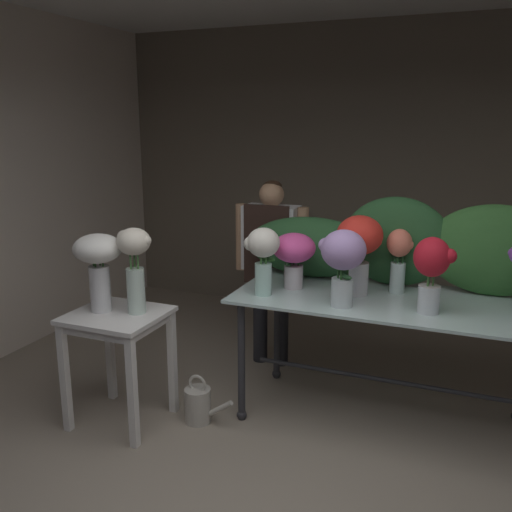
{
  "coord_description": "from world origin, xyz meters",
  "views": [
    {
      "loc": [
        0.85,
        -1.96,
        2.01
      ],
      "look_at": [
        -0.42,
        1.16,
        1.19
      ],
      "focal_mm": 39.38,
      "sensor_mm": 36.0,
      "label": 1
    }
  ],
  "objects_px": {
    "vase_coral_lilies": "(399,256)",
    "vase_white_roses_tall": "(98,260)",
    "vase_crimson_hydrangea": "(431,268)",
    "watering_can": "(199,404)",
    "display_table_glass": "(384,318)",
    "vase_lilac_ranunculus": "(343,258)",
    "florist": "(271,253)",
    "side_table_white": "(118,330)",
    "vase_cream_lisianthus_tall": "(134,262)",
    "vase_fuchsia_stock": "(294,253)",
    "vase_scarlet_roses": "(360,244)",
    "vase_ivory_dahlias": "(263,253)"
  },
  "relations": [
    {
      "from": "vase_coral_lilies",
      "to": "vase_white_roses_tall",
      "type": "relative_size",
      "value": 0.84
    },
    {
      "from": "vase_coral_lilies",
      "to": "vase_white_roses_tall",
      "type": "bearing_deg",
      "value": -155.48
    },
    {
      "from": "vase_crimson_hydrangea",
      "to": "vase_scarlet_roses",
      "type": "bearing_deg",
      "value": 156.61
    },
    {
      "from": "vase_coral_lilies",
      "to": "vase_cream_lisianthus_tall",
      "type": "bearing_deg",
      "value": -153.82
    },
    {
      "from": "vase_coral_lilies",
      "to": "display_table_glass",
      "type": "bearing_deg",
      "value": -107.84
    },
    {
      "from": "florist",
      "to": "watering_can",
      "type": "bearing_deg",
      "value": -95.67
    },
    {
      "from": "side_table_white",
      "to": "vase_coral_lilies",
      "type": "xyz_separation_m",
      "value": [
        1.68,
        0.82,
        0.48
      ]
    },
    {
      "from": "vase_ivory_dahlias",
      "to": "vase_crimson_hydrangea",
      "type": "bearing_deg",
      "value": 2.05
    },
    {
      "from": "vase_lilac_ranunculus",
      "to": "vase_fuchsia_stock",
      "type": "relative_size",
      "value": 1.26
    },
    {
      "from": "vase_crimson_hydrangea",
      "to": "vase_fuchsia_stock",
      "type": "xyz_separation_m",
      "value": [
        -0.92,
        0.18,
        -0.03
      ]
    },
    {
      "from": "side_table_white",
      "to": "vase_ivory_dahlias",
      "type": "xyz_separation_m",
      "value": [
        0.86,
        0.44,
        0.51
      ]
    },
    {
      "from": "vase_crimson_hydrangea",
      "to": "florist",
      "type": "bearing_deg",
      "value": 148.98
    },
    {
      "from": "vase_lilac_ranunculus",
      "to": "watering_can",
      "type": "relative_size",
      "value": 1.38
    },
    {
      "from": "side_table_white",
      "to": "vase_crimson_hydrangea",
      "type": "xyz_separation_m",
      "value": [
        1.92,
        0.48,
        0.5
      ]
    },
    {
      "from": "vase_lilac_ranunculus",
      "to": "vase_scarlet_roses",
      "type": "bearing_deg",
      "value": 81.07
    },
    {
      "from": "display_table_glass",
      "to": "side_table_white",
      "type": "distance_m",
      "value": 1.76
    },
    {
      "from": "vase_lilac_ranunculus",
      "to": "display_table_glass",
      "type": "bearing_deg",
      "value": 48.45
    },
    {
      "from": "vase_coral_lilies",
      "to": "vase_white_roses_tall",
      "type": "height_order",
      "value": "vase_coral_lilies"
    },
    {
      "from": "florist",
      "to": "side_table_white",
      "type": "bearing_deg",
      "value": -115.3
    },
    {
      "from": "display_table_glass",
      "to": "vase_lilac_ranunculus",
      "type": "bearing_deg",
      "value": -131.55
    },
    {
      "from": "vase_cream_lisianthus_tall",
      "to": "display_table_glass",
      "type": "bearing_deg",
      "value": 22.04
    },
    {
      "from": "vase_fuchsia_stock",
      "to": "vase_crimson_hydrangea",
      "type": "bearing_deg",
      "value": -11.27
    },
    {
      "from": "side_table_white",
      "to": "vase_white_roses_tall",
      "type": "relative_size",
      "value": 1.5
    },
    {
      "from": "florist",
      "to": "vase_scarlet_roses",
      "type": "height_order",
      "value": "florist"
    },
    {
      "from": "display_table_glass",
      "to": "vase_ivory_dahlias",
      "type": "distance_m",
      "value": 0.91
    },
    {
      "from": "vase_white_roses_tall",
      "to": "watering_can",
      "type": "height_order",
      "value": "vase_white_roses_tall"
    },
    {
      "from": "vase_scarlet_roses",
      "to": "vase_cream_lisianthus_tall",
      "type": "relative_size",
      "value": 0.94
    },
    {
      "from": "display_table_glass",
      "to": "watering_can",
      "type": "bearing_deg",
      "value": -156.69
    },
    {
      "from": "vase_white_roses_tall",
      "to": "vase_cream_lisianthus_tall",
      "type": "distance_m",
      "value": 0.25
    },
    {
      "from": "florist",
      "to": "vase_coral_lilies",
      "type": "height_order",
      "value": "florist"
    },
    {
      "from": "side_table_white",
      "to": "vase_cream_lisianthus_tall",
      "type": "xyz_separation_m",
      "value": [
        0.12,
        0.06,
        0.47
      ]
    },
    {
      "from": "vase_crimson_hydrangea",
      "to": "vase_white_roses_tall",
      "type": "bearing_deg",
      "value": -166.77
    },
    {
      "from": "display_table_glass",
      "to": "side_table_white",
      "type": "xyz_separation_m",
      "value": [
        -1.63,
        -0.67,
        -0.09
      ]
    },
    {
      "from": "vase_white_roses_tall",
      "to": "side_table_white",
      "type": "bearing_deg",
      "value": -0.33
    },
    {
      "from": "vase_white_roses_tall",
      "to": "vase_crimson_hydrangea",
      "type": "bearing_deg",
      "value": 13.23
    },
    {
      "from": "display_table_glass",
      "to": "vase_coral_lilies",
      "type": "height_order",
      "value": "vase_coral_lilies"
    },
    {
      "from": "side_table_white",
      "to": "vase_lilac_ranunculus",
      "type": "relative_size",
      "value": 1.6
    },
    {
      "from": "florist",
      "to": "vase_white_roses_tall",
      "type": "height_order",
      "value": "florist"
    },
    {
      "from": "vase_lilac_ranunculus",
      "to": "vase_scarlet_roses",
      "type": "distance_m",
      "value": 0.28
    },
    {
      "from": "display_table_glass",
      "to": "vase_coral_lilies",
      "type": "relative_size",
      "value": 4.48
    },
    {
      "from": "vase_fuchsia_stock",
      "to": "vase_white_roses_tall",
      "type": "xyz_separation_m",
      "value": [
        -1.12,
        -0.66,
        -0.01
      ]
    },
    {
      "from": "side_table_white",
      "to": "vase_scarlet_roses",
      "type": "bearing_deg",
      "value": 25.46
    },
    {
      "from": "display_table_glass",
      "to": "vase_lilac_ranunculus",
      "type": "xyz_separation_m",
      "value": [
        -0.23,
        -0.26,
        0.44
      ]
    },
    {
      "from": "vase_ivory_dahlias",
      "to": "side_table_white",
      "type": "bearing_deg",
      "value": -152.65
    },
    {
      "from": "vase_crimson_hydrangea",
      "to": "side_table_white",
      "type": "bearing_deg",
      "value": -165.91
    },
    {
      "from": "side_table_white",
      "to": "vase_scarlet_roses",
      "type": "distance_m",
      "value": 1.69
    },
    {
      "from": "vase_crimson_hydrangea",
      "to": "watering_can",
      "type": "height_order",
      "value": "vase_crimson_hydrangea"
    },
    {
      "from": "vase_crimson_hydrangea",
      "to": "vase_ivory_dahlias",
      "type": "relative_size",
      "value": 1.03
    },
    {
      "from": "side_table_white",
      "to": "vase_scarlet_roses",
      "type": "relative_size",
      "value": 1.46
    },
    {
      "from": "vase_coral_lilies",
      "to": "vase_ivory_dahlias",
      "type": "relative_size",
      "value": 0.96
    }
  ]
}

